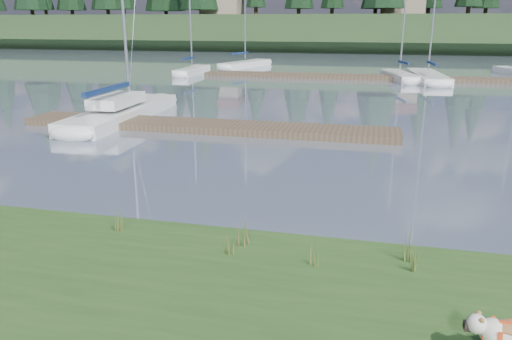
# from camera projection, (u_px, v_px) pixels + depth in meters

# --- Properties ---
(ground) EXTENTS (200.00, 200.00, 0.00)m
(ground) POSITION_uv_depth(u_px,v_px,m) (340.00, 78.00, 39.69)
(ground) COLOR slate
(ground) RESTS_ON ground
(ridge) EXTENTS (200.00, 20.00, 5.00)m
(ridge) POSITION_uv_depth(u_px,v_px,m) (362.00, 33.00, 79.01)
(ridge) COLOR #203419
(ridge) RESTS_ON ground
(bulldog) EXTENTS (0.94, 0.43, 0.57)m
(bulldog) POSITION_uv_depth(u_px,v_px,m) (509.00, 334.00, 6.17)
(bulldog) COLOR silver
(bulldog) RESTS_ON bank
(sailboat_main) EXTENTS (2.24, 9.92, 14.08)m
(sailboat_main) POSITION_uv_depth(u_px,v_px,m) (129.00, 108.00, 23.89)
(sailboat_main) COLOR white
(sailboat_main) RESTS_ON ground
(dock_near) EXTENTS (16.00, 2.00, 0.30)m
(dock_near) POSITION_uv_depth(u_px,v_px,m) (205.00, 126.00, 21.00)
(dock_near) COLOR #4C3D2C
(dock_near) RESTS_ON ground
(dock_far) EXTENTS (26.00, 2.20, 0.30)m
(dock_far) POSITION_uv_depth(u_px,v_px,m) (365.00, 77.00, 39.20)
(dock_far) COLOR #4C3D2C
(dock_far) RESTS_ON ground
(sailboat_bg_0) EXTENTS (1.42, 6.72, 9.86)m
(sailboat_bg_0) POSITION_uv_depth(u_px,v_px,m) (194.00, 70.00, 43.26)
(sailboat_bg_0) COLOR white
(sailboat_bg_0) RESTS_ON ground
(sailboat_bg_1) EXTENTS (4.04, 8.51, 12.48)m
(sailboat_bg_1) POSITION_uv_depth(u_px,v_px,m) (249.00, 63.00, 49.85)
(sailboat_bg_1) COLOR white
(sailboat_bg_1) RESTS_ON ground
(sailboat_bg_2) EXTENTS (3.08, 7.29, 10.85)m
(sailboat_bg_2) POSITION_uv_depth(u_px,v_px,m) (397.00, 75.00, 39.19)
(sailboat_bg_2) COLOR white
(sailboat_bg_2) RESTS_ON ground
(sailboat_bg_3) EXTENTS (2.84, 9.91, 14.15)m
(sailboat_bg_3) POSITION_uv_depth(u_px,v_px,m) (426.00, 75.00, 39.06)
(sailboat_bg_3) COLOR white
(sailboat_bg_3) RESTS_ON ground
(weed_0) EXTENTS (0.17, 0.14, 0.70)m
(weed_0) POSITION_uv_depth(u_px,v_px,m) (242.00, 231.00, 9.31)
(weed_0) COLOR #475B23
(weed_0) RESTS_ON bank
(weed_1) EXTENTS (0.17, 0.14, 0.49)m
(weed_1) POSITION_uv_depth(u_px,v_px,m) (228.00, 244.00, 9.00)
(weed_1) COLOR #475B23
(weed_1) RESTS_ON bank
(weed_2) EXTENTS (0.17, 0.14, 0.75)m
(weed_2) POSITION_uv_depth(u_px,v_px,m) (409.00, 245.00, 8.70)
(weed_2) COLOR #475B23
(weed_2) RESTS_ON bank
(weed_3) EXTENTS (0.17, 0.14, 0.57)m
(weed_3) POSITION_uv_depth(u_px,v_px,m) (118.00, 220.00, 9.97)
(weed_3) COLOR #475B23
(weed_3) RESTS_ON bank
(weed_4) EXTENTS (0.17, 0.14, 0.42)m
(weed_4) POSITION_uv_depth(u_px,v_px,m) (316.00, 255.00, 8.63)
(weed_4) COLOR #475B23
(weed_4) RESTS_ON bank
(weed_5) EXTENTS (0.17, 0.14, 0.50)m
(weed_5) POSITION_uv_depth(u_px,v_px,m) (415.00, 260.00, 8.37)
(weed_5) COLOR #475B23
(weed_5) RESTS_ON bank
(mud_lip) EXTENTS (60.00, 0.50, 0.14)m
(mud_lip) POSITION_uv_depth(u_px,v_px,m) (219.00, 241.00, 10.25)
(mud_lip) COLOR #33281C
(mud_lip) RESTS_ON ground
(house_0) EXTENTS (6.30, 5.30, 4.65)m
(house_0) POSITION_uv_depth(u_px,v_px,m) (223.00, 2.00, 79.78)
(house_0) COLOR gray
(house_0) RESTS_ON ridge
(house_1) EXTENTS (6.30, 5.30, 4.65)m
(house_1) POSITION_uv_depth(u_px,v_px,m) (404.00, 0.00, 74.41)
(house_1) COLOR gray
(house_1) RESTS_ON ridge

